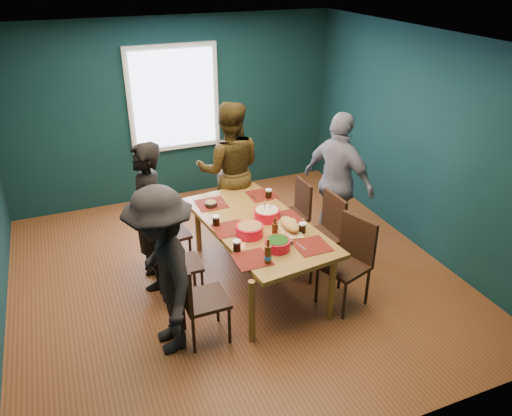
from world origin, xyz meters
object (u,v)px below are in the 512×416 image
Objects in this scene: person_far_left at (149,217)px; person_right at (338,182)px; bowl_dumpling at (267,214)px; chair_right_far at (296,209)px; chair_right_mid at (325,229)px; cutting_board at (290,225)px; chair_right_near at (350,255)px; dining_table at (258,229)px; person_near_left at (163,272)px; bowl_herbs at (277,244)px; person_back at (230,170)px; chair_left_far at (161,228)px; bowl_salad at (250,230)px; chair_left_mid at (174,259)px; chair_left_near at (196,294)px.

person_right is (2.39, -0.02, 0.03)m from person_far_left.
person_right is at bearing 16.80° from bowl_dumpling.
person_right is at bearing -21.32° from chair_right_far.
cutting_board is (-0.55, -0.17, 0.25)m from chair_right_mid.
cutting_board is at bearing 70.17° from person_far_left.
chair_right_near is at bearing -90.17° from chair_right_far.
person_far_left is (-1.91, 1.13, 0.28)m from chair_right_near.
dining_table is 0.83m from chair_right_mid.
dining_table is 1.34m from person_right.
chair_right_far is at bearing 30.39° from dining_table.
chair_right_far is 0.53× the size of person_near_left.
chair_right_mid is 0.73m from person_right.
bowl_herbs is at bearing -124.69° from chair_right_far.
person_near_left is (-1.32, -1.90, -0.07)m from person_back.
person_far_left is at bearing -175.33° from chair_right_far.
chair_left_far is 1.72× the size of cutting_board.
person_right is at bearing -13.44° from chair_left_far.
bowl_salad is 0.42m from bowl_dumpling.
dining_table is at bearing -1.23° from chair_left_mid.
bowl_herbs is (-0.80, 0.14, 0.25)m from chair_right_near.
bowl_dumpling is at bearing 85.48° from person_right.
person_right is at bearing 23.00° from bowl_salad.
chair_left_far is 1.03× the size of chair_left_near.
chair_left_near is 1.05× the size of chair_right_far.
person_near_left reaches higher than chair_right_near.
cutting_board reaches higher than dining_table.
bowl_dumpling is (-0.64, -0.53, 0.31)m from chair_right_far.
chair_left_mid is 1.90m from chair_right_near.
person_back reaches higher than bowl_herbs.
chair_left_mid is at bearing -162.32° from chair_right_far.
person_back is at bearing 129.67° from person_far_left.
person_right reaches higher than cutting_board.
chair_right_mid is 0.57× the size of person_far_left.
chair_left_near is 1.71m from chair_right_near.
person_far_left reaches higher than chair_right_far.
dining_table is 0.20m from bowl_dumpling.
person_back is (1.04, 1.94, 0.37)m from chair_left_near.
bowl_herbs is (0.91, 0.13, 0.28)m from chair_left_near.
dining_table is at bearing 117.42° from person_near_left.
person_far_left is (-0.17, -0.24, 0.30)m from chair_left_far.
person_right reaches higher than chair_left_near.
dining_table is 1.19× the size of person_right.
chair_right_near is 0.56× the size of person_right.
person_right is 1.18m from bowl_dumpling.
bowl_salad is (0.75, 0.49, 0.29)m from chair_left_near.
chair_left_mid is 2.29m from person_right.
person_back is at bearing 32.62° from person_right.
chair_right_near is 0.55× the size of person_back.
dining_table is 8.13× the size of bowl_herbs.
chair_right_mid reaches higher than bowl_salad.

